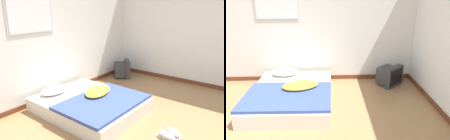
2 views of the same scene
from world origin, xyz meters
TOP-DOWN VIEW (x-y plane):
  - wall_back at (-0.00, 2.52)m, footprint 7.79×0.08m
  - mattress_bed at (0.22, 1.49)m, footprint 1.42×1.75m
  - crt_tv at (2.15, 2.13)m, footprint 0.57×0.56m

SIDE VIEW (x-z plane):
  - mattress_bed at x=0.22m, z-range -0.04..0.34m
  - crt_tv at x=2.15m, z-range -0.01..0.42m
  - wall_back at x=0.00m, z-range -0.01..2.59m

